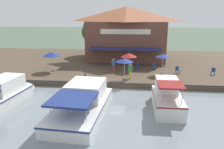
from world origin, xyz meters
TOP-DOWN VIEW (x-y plane):
  - ground_plane at (0.00, 0.00)m, footprint 220.00×220.00m
  - quay_deck at (-11.00, 0.00)m, footprint 22.00×56.00m
  - quay_edge_fender at (-0.10, 0.00)m, footprint 0.20×50.40m
  - waterfront_restaurant at (-13.08, 0.76)m, footprint 9.11×12.27m
  - patio_umbrella_mid_patio_right at (-4.43, -8.13)m, footprint 2.27×2.27m
  - patio_umbrella_near_quay_edge at (-1.69, 1.03)m, footprint 1.91×1.91m
  - patio_umbrella_back_row at (-5.54, 1.41)m, footprint 2.01×2.01m
  - patio_umbrella_mid_patio_left at (-4.28, 5.45)m, footprint 1.72×1.72m
  - cafe_chair_beside_entrance at (-6.36, 4.70)m, footprint 0.44×0.44m
  - cafe_chair_far_corner_seat at (-6.28, 2.64)m, footprint 0.56×0.56m
  - cafe_chair_mid_patio at (-4.82, 7.37)m, footprint 0.56×0.56m
  - cafe_chair_back_row_seat at (-4.54, 11.45)m, footprint 0.59×0.59m
  - person_mid_patio at (-4.93, -0.48)m, footprint 0.46×0.46m
  - person_at_quay_edge at (-2.05, 1.67)m, footprint 0.49×0.49m
  - motorboat_mid_row at (4.13, 4.79)m, footprint 5.78×2.26m
  - motorboat_second_along at (4.99, -9.10)m, footprint 8.44×3.42m
  - motorboat_distant_upstream at (5.47, -1.82)m, footprint 9.45×4.05m
  - mooring_post at (-0.35, -3.07)m, footprint 0.22×0.22m
  - tree_behind_restaurant at (-16.66, -5.12)m, footprint 4.28×4.07m

SIDE VIEW (x-z plane):
  - ground_plane at x=0.00m, z-range 0.00..0.00m
  - quay_deck at x=-11.00m, z-range 0.00..0.60m
  - quay_edge_fender at x=-0.10m, z-range 0.60..0.70m
  - motorboat_distant_upstream at x=5.47m, z-range -0.24..1.99m
  - motorboat_second_along at x=4.99m, z-range -0.23..2.03m
  - motorboat_mid_row at x=4.13m, z-range -0.30..2.23m
  - mooring_post at x=-0.35m, z-range 0.61..1.52m
  - cafe_chair_beside_entrance at x=-6.36m, z-range 0.65..1.50m
  - cafe_chair_far_corner_seat at x=-6.28m, z-range 0.65..1.50m
  - cafe_chair_mid_patio at x=-4.82m, z-range 0.65..1.50m
  - cafe_chair_back_row_seat at x=-4.54m, z-range 0.65..1.50m
  - person_mid_patio at x=-4.93m, z-range 0.80..2.43m
  - person_at_quay_edge at x=-2.05m, z-range 0.82..2.55m
  - patio_umbrella_back_row at x=-5.54m, z-range 1.47..3.78m
  - patio_umbrella_near_quay_edge at x=-1.69m, z-range 1.56..3.96m
  - patio_umbrella_mid_patio_right at x=-4.43m, z-range 1.55..4.04m
  - patio_umbrella_mid_patio_left at x=-4.28m, z-range 1.61..4.11m
  - waterfront_restaurant at x=-13.08m, z-range 0.67..8.77m
  - tree_behind_restaurant at x=-16.66m, z-range 1.63..8.02m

